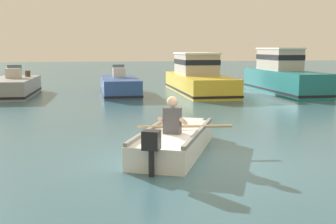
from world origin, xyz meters
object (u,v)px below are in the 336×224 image
(rowboat_with_person, at_px, (175,140))
(moored_boat_blue, at_px, (120,87))
(moored_boat_grey, at_px, (13,88))
(moored_boat_teal, at_px, (282,76))
(moored_boat_yellow, at_px, (198,78))

(rowboat_with_person, bearing_deg, moored_boat_blue, 91.53)
(moored_boat_grey, bearing_deg, rowboat_with_person, -66.60)
(rowboat_with_person, distance_m, moored_boat_teal, 12.91)
(moored_boat_grey, distance_m, moored_boat_blue, 4.76)
(moored_boat_grey, bearing_deg, moored_boat_teal, -4.86)
(moored_boat_yellow, height_order, moored_boat_teal, moored_boat_teal)
(moored_boat_grey, relative_size, moored_boat_teal, 0.73)
(moored_boat_teal, bearing_deg, moored_boat_blue, 175.42)
(moored_boat_grey, bearing_deg, moored_boat_yellow, -0.17)
(rowboat_with_person, height_order, moored_boat_yellow, moored_boat_yellow)
(moored_boat_grey, relative_size, moored_boat_blue, 1.03)
(moored_boat_teal, bearing_deg, moored_boat_grey, 175.14)
(rowboat_with_person, bearing_deg, moored_boat_yellow, 73.26)
(rowboat_with_person, relative_size, moored_boat_teal, 0.56)
(rowboat_with_person, relative_size, moored_boat_blue, 0.80)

